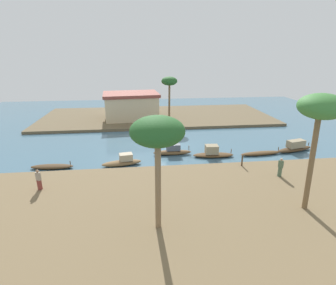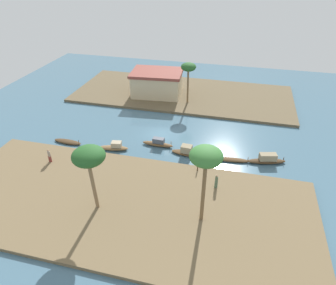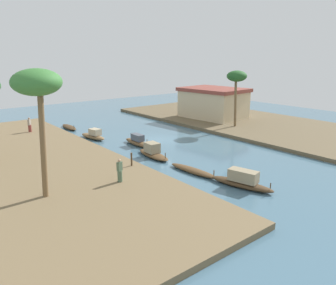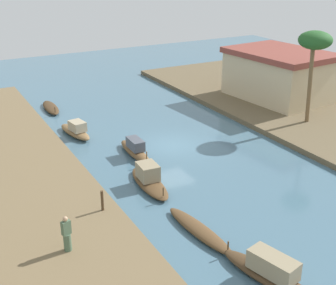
% 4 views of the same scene
% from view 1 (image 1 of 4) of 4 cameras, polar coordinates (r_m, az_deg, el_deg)
% --- Properties ---
extents(river_water, '(65.80, 65.80, 0.00)m').
position_cam_1_polar(river_water, '(30.83, -0.38, -0.69)').
color(river_water, '#476B7F').
rests_on(river_water, ground).
extents(riverbank_left, '(37.21, 15.52, 0.38)m').
position_cam_1_polar(riverbank_left, '(18.03, 4.71, -15.39)').
color(riverbank_left, brown).
rests_on(riverbank_left, ground).
extents(riverbank_right, '(37.21, 15.52, 0.38)m').
position_cam_1_polar(riverbank_right, '(44.46, -2.38, 5.67)').
color(riverbank_right, brown).
rests_on(riverbank_right, ground).
extents(sampan_midstream, '(4.65, 1.26, 0.73)m').
position_cam_1_polar(sampan_midstream, '(29.74, 19.45, -2.19)').
color(sampan_midstream, brown).
rests_on(sampan_midstream, river_water).
extents(sampan_near_left_bank, '(4.67, 2.12, 1.24)m').
position_cam_1_polar(sampan_near_left_bank, '(32.19, 25.74, -0.90)').
color(sampan_near_left_bank, '#47331E').
rests_on(sampan_near_left_bank, river_water).
extents(sampan_open_hull, '(4.07, 0.96, 1.15)m').
position_cam_1_polar(sampan_open_hull, '(28.01, 0.98, -1.85)').
color(sampan_open_hull, brown).
rests_on(sampan_open_hull, river_water).
extents(sampan_with_tall_canopy, '(3.89, 1.63, 1.15)m').
position_cam_1_polar(sampan_with_tall_canopy, '(25.79, -9.73, -4.04)').
color(sampan_with_tall_canopy, brown).
rests_on(sampan_with_tall_canopy, river_water).
extents(sampan_upstream_small, '(3.96, 1.26, 0.72)m').
position_cam_1_polar(sampan_upstream_small, '(27.12, -23.76, -4.78)').
color(sampan_upstream_small, '#47331E').
rests_on(sampan_upstream_small, river_water).
extents(sampan_foreground, '(4.30, 1.53, 1.26)m').
position_cam_1_polar(sampan_foreground, '(27.85, 9.63, -2.24)').
color(sampan_foreground, brown).
rests_on(sampan_foreground, river_water).
extents(person_on_near_bank, '(0.49, 0.49, 1.63)m').
position_cam_1_polar(person_on_near_bank, '(22.48, -26.11, -7.44)').
color(person_on_near_bank, brown).
rests_on(person_on_near_bank, riverbank_left).
extents(person_by_mooring, '(0.41, 0.43, 1.62)m').
position_cam_1_polar(person_by_mooring, '(24.20, 23.08, -5.15)').
color(person_by_mooring, '#4C664C').
rests_on(person_by_mooring, riverbank_left).
extents(mooring_post, '(0.14, 0.14, 1.05)m').
position_cam_1_polar(mooring_post, '(25.28, 15.72, -3.75)').
color(mooring_post, '#4C3823').
rests_on(mooring_post, riverbank_left).
extents(palm_tree_left_near, '(2.95, 2.95, 6.86)m').
position_cam_1_polar(palm_tree_left_near, '(13.85, -2.32, 1.91)').
color(palm_tree_left_near, '#7F6647').
rests_on(palm_tree_left_near, riverbank_left).
extents(palm_tree_left_far, '(2.82, 2.82, 7.68)m').
position_cam_1_polar(palm_tree_left_far, '(18.36, 30.23, 6.12)').
color(palm_tree_left_far, brown).
rests_on(palm_tree_left_far, riverbank_left).
extents(palm_tree_right_tall, '(2.35, 2.35, 6.63)m').
position_cam_1_polar(palm_tree_right_tall, '(39.75, 0.29, 12.86)').
color(palm_tree_right_tall, brown).
rests_on(palm_tree_right_tall, riverbank_right).
extents(riverside_building, '(8.94, 6.98, 4.03)m').
position_cam_1_polar(riverside_building, '(42.31, -7.95, 7.92)').
color(riverside_building, beige).
rests_on(riverside_building, riverbank_right).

